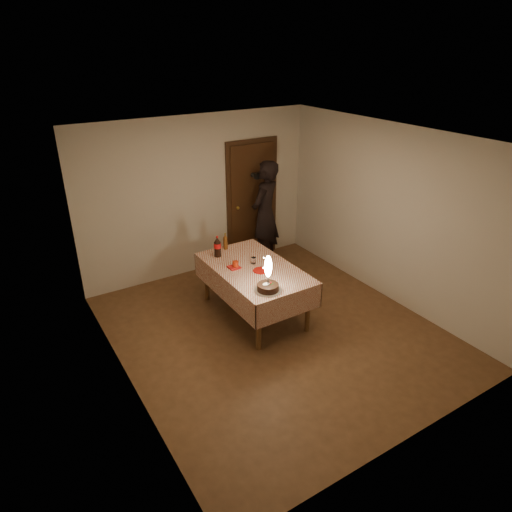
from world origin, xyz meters
name	(u,v)px	position (x,y,z in m)	size (l,w,h in m)	color
ground	(275,331)	(0.00, 0.00, 0.00)	(4.00, 4.50, 0.01)	brown
room_shell	(276,215)	(0.03, 0.08, 1.65)	(4.04, 4.54, 2.62)	beige
dining_table	(254,274)	(-0.01, 0.52, 0.65)	(1.02, 1.72, 0.76)	brown
birthday_cake	(268,282)	(-0.20, -0.12, 0.87)	(0.34, 0.34, 0.48)	white
red_plate	(261,271)	(0.01, 0.38, 0.76)	(0.22, 0.22, 0.01)	#B6130C
red_cup	(235,265)	(-0.24, 0.64, 0.81)	(0.08, 0.08, 0.10)	red
clear_cup	(254,260)	(0.05, 0.63, 0.80)	(0.07, 0.07, 0.09)	white
napkin_stack	(234,267)	(-0.26, 0.65, 0.77)	(0.15, 0.15, 0.02)	#AF1714
cola_bottle	(217,247)	(-0.27, 1.11, 0.91)	(0.10, 0.10, 0.32)	black
amber_bottle_left	(225,242)	(-0.05, 1.27, 0.87)	(0.06, 0.06, 0.25)	#603210
photographer	(265,214)	(1.03, 1.85, 0.92)	(0.80, 0.72, 1.84)	black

